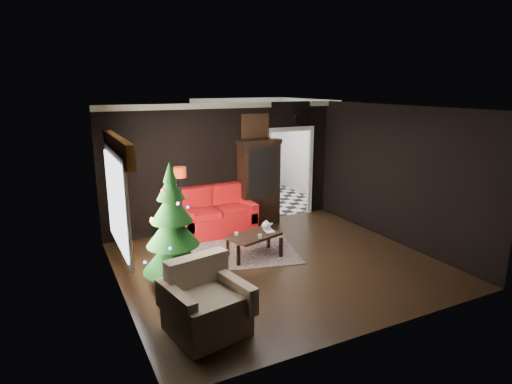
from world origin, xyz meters
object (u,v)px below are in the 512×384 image
curio_cabinet (259,184)px  kitchen_table (256,191)px  floor_lamp (181,205)px  wall_clock (300,119)px  loveseat (216,211)px  coffee_table (254,245)px  teapot (266,226)px  christmas_tree (172,226)px  armchair (206,300)px

curio_cabinet → kitchen_table: size_ratio=2.53×
floor_lamp → wall_clock: (3.21, 0.73, 1.55)m
loveseat → curio_cabinet: curio_cabinet is taller
loveseat → coffee_table: (0.16, -1.56, -0.27)m
teapot → loveseat: bearing=108.1°
loveseat → teapot: bearing=-71.9°
coffee_table → teapot: 0.46m
wall_clock → kitchen_table: wall_clock is taller
teapot → floor_lamp: bearing=140.0°
loveseat → kitchen_table: loveseat is taller
christmas_tree → wall_clock: bearing=33.0°
christmas_tree → kitchen_table: bearing=48.5°
loveseat → christmas_tree: christmas_tree is taller
curio_cabinet → teapot: (-0.68, -1.67, -0.41)m
armchair → kitchen_table: (3.32, 5.20, -0.08)m
wall_clock → curio_cabinet: bearing=-171.5°
christmas_tree → wall_clock: wall_clock is taller
kitchen_table → armchair: bearing=-122.6°
armchair → kitchen_table: armchair is taller
floor_lamp → armchair: floor_lamp is taller
floor_lamp → kitchen_table: size_ratio=2.08×
kitchen_table → loveseat: bearing=-137.5°
loveseat → floor_lamp: floor_lamp is taller
teapot → christmas_tree: bearing=-161.3°
christmas_tree → kitchen_table: size_ratio=2.52×
loveseat → floor_lamp: bearing=-159.4°
curio_cabinet → kitchen_table: bearing=65.6°
floor_lamp → armchair: size_ratio=1.61×
floor_lamp → coffee_table: 1.71m
curio_cabinet → armchair: (-2.67, -3.77, -0.49)m
christmas_tree → teapot: christmas_tree is taller
curio_cabinet → armchair: size_ratio=1.96×
christmas_tree → teapot: 2.19m
teapot → wall_clock: size_ratio=0.63×
christmas_tree → teapot: (2.02, 0.68, -0.51)m
wall_clock → kitchen_table: (-0.55, 1.25, -2.00)m
floor_lamp → curio_cabinet: bearing=15.1°
floor_lamp → wall_clock: wall_clock is taller
loveseat → curio_cabinet: (1.15, 0.22, 0.45)m
curio_cabinet → floor_lamp: 2.09m
wall_clock → coffee_table: bearing=-138.3°
curio_cabinet → christmas_tree: 3.58m
floor_lamp → armchair: bearing=-101.6°
loveseat → curio_cabinet: size_ratio=0.89×
floor_lamp → kitchen_table: bearing=36.5°
curio_cabinet → armchair: 4.65m
curio_cabinet → kitchen_table: (0.65, 1.43, -0.57)m
loveseat → armchair: loveseat is taller
loveseat → coffee_table: 1.59m
loveseat → armchair: (-1.52, -3.55, -0.04)m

